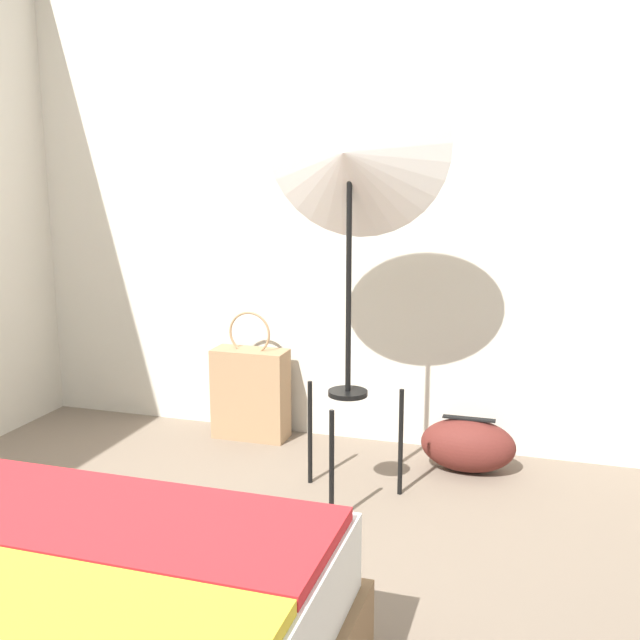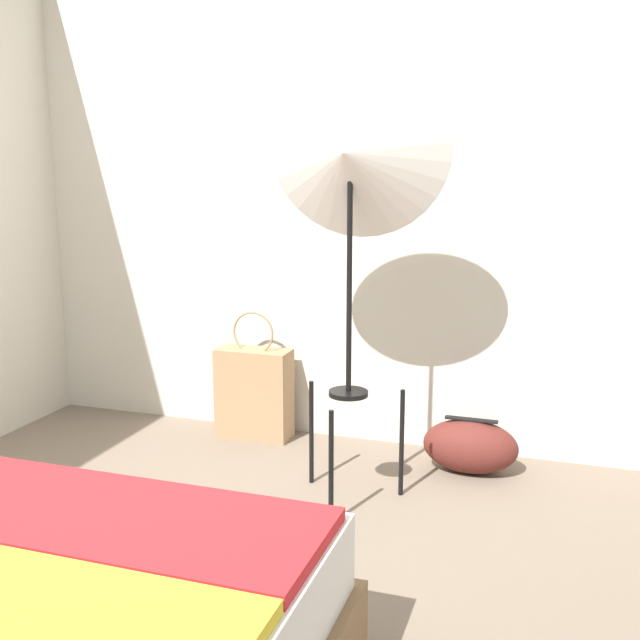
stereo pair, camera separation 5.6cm
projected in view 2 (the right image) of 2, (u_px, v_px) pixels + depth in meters
wall_back at (296, 179)px, 3.69m from camera, size 8.00×0.05×2.60m
photo_umbrella at (350, 151)px, 2.83m from camera, size 0.76×0.41×1.82m
tote_bag at (254, 392)px, 3.80m from camera, size 0.38×0.16×0.65m
duffel_bag at (470, 446)px, 3.37m from camera, size 0.43×0.24×0.25m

